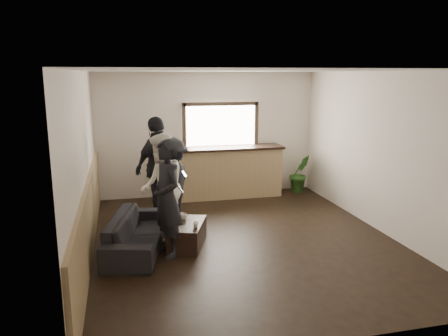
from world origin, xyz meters
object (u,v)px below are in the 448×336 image
object	(u,v)px
bar_counter	(223,169)
cup_a	(183,217)
person_d	(158,166)
coffee_table	(187,234)
cup_b	(196,225)
person_a	(167,199)
potted_plant	(300,173)
sofa	(137,232)
person_c	(173,182)
person_b	(162,187)

from	to	relation	value
bar_counter	cup_a	distance (m)	2.88
cup_a	person_d	bearing A→B (deg)	98.50
coffee_table	cup_b	distance (m)	0.34
cup_b	person_a	distance (m)	0.65
cup_b	potted_plant	world-z (taller)	potted_plant
sofa	person_d	world-z (taller)	person_d
cup_b	potted_plant	bearing A→B (deg)	44.23
sofa	person_c	distance (m)	1.37
cup_a	person_b	bearing A→B (deg)	140.08
sofa	cup_a	size ratio (longest dim) A/B	14.58
sofa	potted_plant	xyz separation A→B (m)	(3.90, 2.65, 0.17)
person_b	cup_a	bearing A→B (deg)	49.83
person_c	bar_counter	bearing A→B (deg)	169.62
potted_plant	person_b	size ratio (longest dim) A/B	0.50
person_a	person_b	distance (m)	0.72
potted_plant	bar_counter	bearing A→B (deg)	178.58
person_a	cup_b	bearing A→B (deg)	78.81
potted_plant	cup_a	bearing A→B (deg)	-141.37
cup_a	bar_counter	bearing A→B (deg)	63.15
potted_plant	person_b	xyz separation A→B (m)	(-3.45, -2.26, 0.45)
cup_b	person_a	bearing A→B (deg)	-173.30
coffee_table	cup_a	world-z (taller)	cup_a
bar_counter	potted_plant	xyz separation A→B (m)	(1.85, -0.05, -0.19)
bar_counter	coffee_table	bearing A→B (deg)	-114.54
coffee_table	person_b	size ratio (longest dim) A/B	0.49
coffee_table	person_b	distance (m)	0.90
person_b	person_c	size ratio (longest dim) A/B	1.10
potted_plant	person_c	bearing A→B (deg)	-153.30
sofa	person_d	distance (m)	1.95
bar_counter	potted_plant	bearing A→B (deg)	-1.42
sofa	cup_b	distance (m)	0.95
bar_counter	coffee_table	distance (m)	3.05
coffee_table	person_a	world-z (taller)	person_a
bar_counter	person_d	distance (m)	1.84
sofa	potted_plant	size ratio (longest dim) A/B	2.15
person_c	person_d	size ratio (longest dim) A/B	0.83
bar_counter	person_a	xyz separation A→B (m)	(-1.60, -3.02, 0.26)
bar_counter	person_c	xyz separation A→B (m)	(-1.34, -1.65, 0.18)
sofa	person_c	xyz separation A→B (m)	(0.71, 1.04, 0.53)
person_b	cup_b	bearing A→B (deg)	33.58
sofa	cup_b	size ratio (longest dim) A/B	21.07
sofa	person_b	world-z (taller)	person_b
person_a	person_b	world-z (taller)	person_a
cup_b	person_d	size ratio (longest dim) A/B	0.05
cup_b	person_d	distance (m)	2.13
person_a	sofa	bearing A→B (deg)	-143.71
cup_a	person_d	distance (m)	1.71
potted_plant	person_a	world-z (taller)	person_a
coffee_table	person_d	bearing A→B (deg)	98.94
potted_plant	cup_b	bearing A→B (deg)	-135.77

